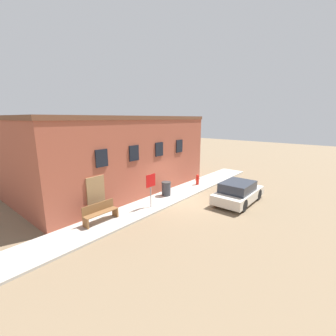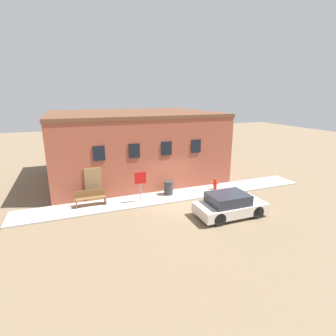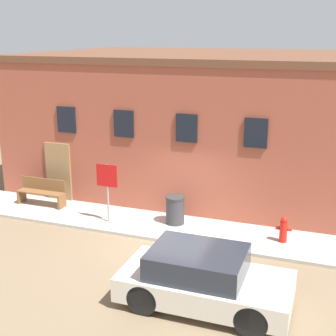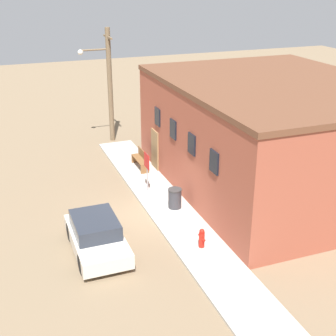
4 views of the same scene
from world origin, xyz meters
name	(u,v)px [view 2 (image 2 of 4)]	position (x,y,z in m)	size (l,w,h in m)	color
ground_plane	(179,202)	(0.00, 0.00, 0.00)	(80.00, 80.00, 0.00)	#7A664C
sidewalk	(173,196)	(0.00, 1.01, 0.05)	(19.27, 2.02, 0.10)	#B2ADA3
brick_building	(133,144)	(-1.17, 6.87, 2.60)	(12.56, 9.81, 5.19)	#9E4C38
fire_hydrant	(215,184)	(3.20, 1.04, 0.49)	(0.47, 0.22, 0.78)	red
stop_sign	(140,181)	(-2.26, 0.67, 1.44)	(0.71, 0.06, 1.91)	gray
bench	(91,198)	(-5.17, 1.29, 0.57)	(1.74, 0.44, 0.93)	brown
trash_bin	(169,188)	(-0.21, 1.28, 0.56)	(0.61, 0.61, 0.90)	#333338
parked_car	(230,205)	(1.83, -2.72, 0.64)	(3.84, 1.83, 1.32)	black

